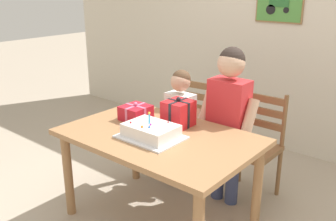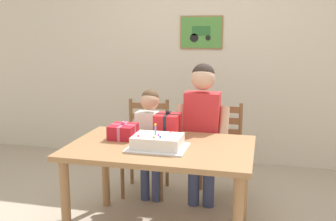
{
  "view_description": "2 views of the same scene",
  "coord_description": "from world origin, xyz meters",
  "px_view_note": "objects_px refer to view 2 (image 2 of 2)",
  "views": [
    {
      "loc": [
        1.66,
        -1.91,
        1.79
      ],
      "look_at": [
        -0.03,
        0.14,
        0.88
      ],
      "focal_mm": 40.15,
      "sensor_mm": 36.0,
      "label": 1
    },
    {
      "loc": [
        0.75,
        -2.82,
        1.61
      ],
      "look_at": [
        0.02,
        0.14,
        0.99
      ],
      "focal_mm": 42.09,
      "sensor_mm": 36.0,
      "label": 2
    }
  ],
  "objects_px": {
    "dining_table": "(161,157)",
    "birthday_cake": "(158,142)",
    "gift_box_red_large": "(167,126)",
    "chair_right": "(218,151)",
    "chair_left": "(146,146)",
    "child_younger": "(150,134)",
    "gift_box_beside_cake": "(123,131)",
    "child_older": "(202,121)"
  },
  "relations": [
    {
      "from": "chair_right",
      "to": "child_older",
      "type": "distance_m",
      "value": 0.43
    },
    {
      "from": "dining_table",
      "to": "child_younger",
      "type": "xyz_separation_m",
      "value": [
        -0.26,
        0.59,
        0.01
      ]
    },
    {
      "from": "dining_table",
      "to": "child_younger",
      "type": "relative_size",
      "value": 1.31
    },
    {
      "from": "dining_table",
      "to": "child_older",
      "type": "relative_size",
      "value": 1.07
    },
    {
      "from": "chair_left",
      "to": "child_older",
      "type": "relative_size",
      "value": 0.69
    },
    {
      "from": "birthday_cake",
      "to": "chair_left",
      "type": "bearing_deg",
      "value": 112.28
    },
    {
      "from": "gift_box_beside_cake",
      "to": "child_older",
      "type": "height_order",
      "value": "child_older"
    },
    {
      "from": "gift_box_red_large",
      "to": "chair_right",
      "type": "distance_m",
      "value": 0.78
    },
    {
      "from": "gift_box_red_large",
      "to": "dining_table",
      "type": "bearing_deg",
      "value": -89.1
    },
    {
      "from": "birthday_cake",
      "to": "child_younger",
      "type": "height_order",
      "value": "child_younger"
    },
    {
      "from": "dining_table",
      "to": "chair_right",
      "type": "bearing_deg",
      "value": 65.98
    },
    {
      "from": "chair_right",
      "to": "child_older",
      "type": "bearing_deg",
      "value": -119.95
    },
    {
      "from": "dining_table",
      "to": "chair_left",
      "type": "distance_m",
      "value": 0.9
    },
    {
      "from": "child_younger",
      "to": "chair_right",
      "type": "bearing_deg",
      "value": 19.86
    },
    {
      "from": "gift_box_red_large",
      "to": "chair_right",
      "type": "xyz_separation_m",
      "value": [
        0.36,
        0.58,
        -0.37
      ]
    },
    {
      "from": "chair_left",
      "to": "child_younger",
      "type": "xyz_separation_m",
      "value": [
        0.11,
        -0.22,
        0.19
      ]
    },
    {
      "from": "dining_table",
      "to": "child_younger",
      "type": "height_order",
      "value": "child_younger"
    },
    {
      "from": "chair_left",
      "to": "child_older",
      "type": "bearing_deg",
      "value": -20.57
    },
    {
      "from": "child_older",
      "to": "birthday_cake",
      "type": "bearing_deg",
      "value": -108.85
    },
    {
      "from": "child_older",
      "to": "chair_left",
      "type": "bearing_deg",
      "value": 159.43
    },
    {
      "from": "child_older",
      "to": "dining_table",
      "type": "bearing_deg",
      "value": -111.59
    },
    {
      "from": "birthday_cake",
      "to": "gift_box_beside_cake",
      "type": "height_order",
      "value": "birthday_cake"
    },
    {
      "from": "birthday_cake",
      "to": "chair_right",
      "type": "relative_size",
      "value": 0.48
    },
    {
      "from": "gift_box_beside_cake",
      "to": "child_older",
      "type": "distance_m",
      "value": 0.74
    },
    {
      "from": "gift_box_red_large",
      "to": "chair_left",
      "type": "bearing_deg",
      "value": 121.89
    },
    {
      "from": "birthday_cake",
      "to": "child_older",
      "type": "distance_m",
      "value": 0.71
    },
    {
      "from": "birthday_cake",
      "to": "chair_left",
      "type": "distance_m",
      "value": 1.02
    },
    {
      "from": "dining_table",
      "to": "birthday_cake",
      "type": "bearing_deg",
      "value": -88.39
    },
    {
      "from": "gift_box_beside_cake",
      "to": "chair_right",
      "type": "distance_m",
      "value": 1.04
    },
    {
      "from": "gift_box_beside_cake",
      "to": "child_younger",
      "type": "height_order",
      "value": "child_younger"
    },
    {
      "from": "chair_left",
      "to": "dining_table",
      "type": "bearing_deg",
      "value": -65.76
    },
    {
      "from": "birthday_cake",
      "to": "gift_box_red_large",
      "type": "relative_size",
      "value": 1.88
    },
    {
      "from": "dining_table",
      "to": "gift_box_red_large",
      "type": "xyz_separation_m",
      "value": [
        -0.0,
        0.23,
        0.2
      ]
    },
    {
      "from": "birthday_cake",
      "to": "child_younger",
      "type": "bearing_deg",
      "value": 111.14
    },
    {
      "from": "gift_box_red_large",
      "to": "chair_left",
      "type": "xyz_separation_m",
      "value": [
        -0.36,
        0.58,
        -0.37
      ]
    },
    {
      "from": "dining_table",
      "to": "gift_box_beside_cake",
      "type": "relative_size",
      "value": 6.43
    },
    {
      "from": "dining_table",
      "to": "birthday_cake",
      "type": "relative_size",
      "value": 3.21
    },
    {
      "from": "dining_table",
      "to": "child_older",
      "type": "distance_m",
      "value": 0.65
    },
    {
      "from": "dining_table",
      "to": "gift_box_beside_cake",
      "type": "xyz_separation_m",
      "value": [
        -0.35,
        0.12,
        0.15
      ]
    },
    {
      "from": "gift_box_red_large",
      "to": "child_older",
      "type": "distance_m",
      "value": 0.43
    },
    {
      "from": "gift_box_red_large",
      "to": "child_younger",
      "type": "xyz_separation_m",
      "value": [
        -0.25,
        0.36,
        -0.18
      ]
    },
    {
      "from": "dining_table",
      "to": "gift_box_red_large",
      "type": "relative_size",
      "value": 6.03
    }
  ]
}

